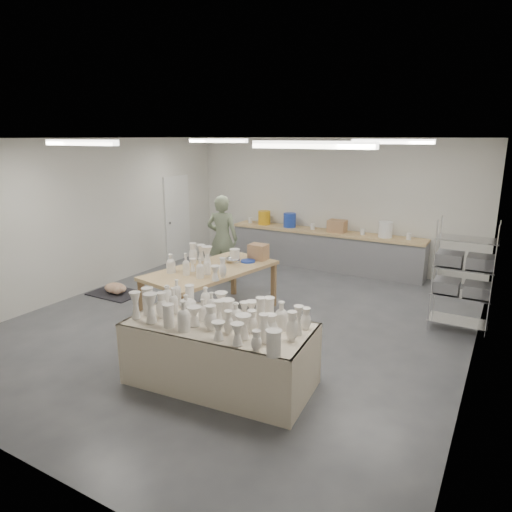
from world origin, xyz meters
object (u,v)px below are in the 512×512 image
Objects in this scene: drying_table at (220,350)px; potter at (222,239)px; work_table at (214,267)px; red_stool at (230,265)px.

potter is (-2.35, 3.59, 0.46)m from drying_table.
work_table is 1.99m from potter.
potter is at bearing 118.02° from drying_table.
work_table is 2.31m from red_stool.
drying_table is at bearing -42.96° from work_table.
red_stool is (-2.35, 3.86, -0.20)m from drying_table.
red_stool is (-0.99, 2.00, -0.60)m from work_table.
drying_table is 4.31m from potter.
potter reaches higher than drying_table.
drying_table is 2.34m from work_table.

